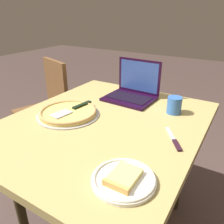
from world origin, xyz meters
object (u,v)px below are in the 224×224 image
Objects in this scene: laptop at (132,91)px; pizza_tray at (68,112)px; pizza_plate at (124,179)px; table_knife at (174,141)px; dining_table at (104,134)px; drink_cup at (174,105)px; chair_near at (48,104)px.

laptop reaches higher than pizza_tray.
table_knife is at bearing 168.70° from pizza_plate.
dining_table is 0.44m from drink_cup.
dining_table is at bearing -138.40° from pizza_plate.
pizza_tray is 0.61m from table_knife.
pizza_plate is (0.75, 0.35, -0.04)m from laptop.
chair_near is (-0.42, -0.92, -0.17)m from dining_table.
pizza_plate is 1.49m from chair_near.
drink_cup is at bearing -177.40° from pizza_plate.
dining_table is at bearing -44.07° from drink_cup.
chair_near is at bearing -95.81° from drink_cup.
dining_table is 0.41m from laptop.
laptop is 0.48m from pizza_tray.
laptop reaches higher than pizza_plate.
dining_table is 1.03m from chair_near.
table_knife is (-0.36, 0.07, -0.01)m from pizza_plate.
table_knife is 1.40m from chair_near.
drink_cup is (0.09, 0.32, -0.00)m from laptop.
dining_table is 6.39× the size of table_knife.
table_knife reaches higher than dining_table.
chair_near reaches higher than pizza_tray.
pizza_tray is at bearing -55.85° from drink_cup.
pizza_plate reaches higher than pizza_tray.
laptop is at bearing 156.13° from pizza_tray.
laptop is 1.41× the size of pizza_plate.
dining_table is at bearing 3.64° from laptop.
table_knife is at bearing 71.88° from chair_near.
dining_table is 3.68× the size of laptop.
chair_near is (-0.43, -1.31, -0.26)m from table_knife.
pizza_tray reaches higher than table_knife.
drink_cup is (-0.66, -0.03, 0.04)m from pizza_plate.
pizza_plate is 0.37m from table_knife.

